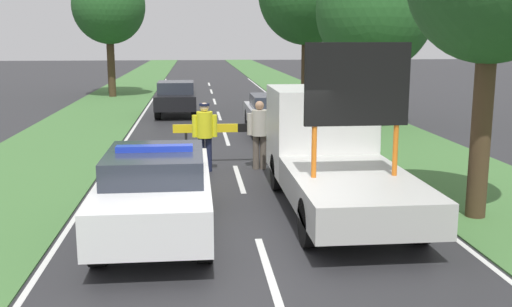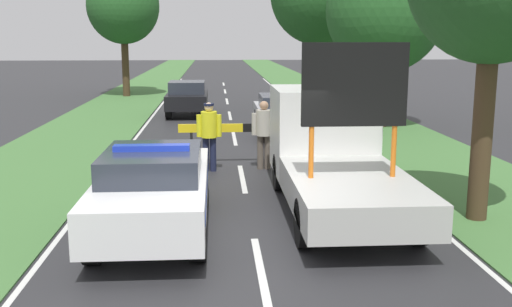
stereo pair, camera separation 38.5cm
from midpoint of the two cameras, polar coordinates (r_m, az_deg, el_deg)
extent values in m
plane|color=#28282B|center=(9.83, -0.62, -9.07)|extent=(160.00, 160.00, 0.00)
cube|color=silver|center=(8.94, -0.05, -11.15)|extent=(0.12, 2.89, 0.01)
cube|color=silver|center=(14.55, -2.39, -2.37)|extent=(0.12, 2.89, 0.01)
cube|color=silver|center=(20.33, -3.40, 1.48)|extent=(0.12, 2.89, 0.01)
cube|color=silver|center=(26.15, -3.96, 3.62)|extent=(0.12, 2.89, 0.01)
cube|color=silver|center=(32.01, -4.32, 4.98)|extent=(0.12, 2.89, 0.01)
cube|color=silver|center=(37.87, -4.57, 5.91)|extent=(0.12, 2.89, 0.01)
cube|color=silver|center=(43.75, -4.75, 6.60)|extent=(0.12, 2.89, 0.01)
cube|color=silver|center=(22.59, -12.15, 2.21)|extent=(0.10, 54.39, 0.01)
cube|color=silver|center=(22.83, 4.78, 2.52)|extent=(0.10, 54.39, 0.01)
cube|color=#427038|center=(29.73, -14.59, 4.21)|extent=(3.84, 120.00, 0.03)
cube|color=#427038|center=(30.03, 6.14, 4.56)|extent=(3.84, 120.00, 0.03)
cube|color=white|center=(10.58, -10.48, -3.76)|extent=(1.83, 4.74, 0.68)
cube|color=#282D38|center=(10.32, -10.65, -0.97)|extent=(1.61, 2.18, 0.43)
cylinder|color=black|center=(12.17, -13.62, -3.59)|extent=(0.24, 0.74, 0.74)
cylinder|color=black|center=(12.05, -6.10, -3.47)|extent=(0.24, 0.74, 0.74)
cylinder|color=black|center=(9.39, -16.01, -8.10)|extent=(0.24, 0.74, 0.74)
cylinder|color=black|center=(9.24, -6.15, -8.04)|extent=(0.24, 0.74, 0.74)
cube|color=#1E38C6|center=(10.27, -10.70, 0.49)|extent=(1.28, 0.24, 0.10)
cube|color=#193399|center=(10.57, -10.48, -3.58)|extent=(1.84, 3.89, 0.10)
cube|color=black|center=(12.94, -9.64, -1.33)|extent=(1.01, 0.08, 0.41)
cube|color=white|center=(13.37, 5.26, 2.25)|extent=(2.12, 2.17, 1.87)
cube|color=#232833|center=(14.36, 4.47, 4.23)|extent=(1.81, 0.04, 0.82)
cube|color=#B2B2AD|center=(10.65, 8.26, -3.67)|extent=(2.12, 3.78, 0.57)
cylinder|color=#D16619|center=(10.34, 4.49, 0.15)|extent=(0.09, 0.09, 0.90)
cylinder|color=#D16619|center=(10.69, 12.13, 0.29)|extent=(0.09, 0.09, 0.90)
cube|color=black|center=(10.34, 8.55, 6.52)|extent=(1.80, 0.12, 1.41)
cylinder|color=black|center=(13.40, 1.23, -1.77)|extent=(0.24, 0.82, 0.82)
cylinder|color=black|center=(13.75, 9.05, -1.57)|extent=(0.24, 0.82, 0.82)
cylinder|color=black|center=(9.83, 3.92, -6.58)|extent=(0.24, 0.82, 0.82)
cylinder|color=black|center=(10.31, 14.36, -6.07)|extent=(0.24, 0.82, 0.82)
cylinder|color=black|center=(16.13, -7.33, 0.44)|extent=(0.07, 0.07, 0.87)
cylinder|color=black|center=(16.28, 2.42, 0.63)|extent=(0.07, 0.07, 0.87)
cube|color=yellow|center=(16.04, -7.59, 2.36)|extent=(0.58, 0.08, 0.22)
cube|color=black|center=(16.03, -5.53, 2.40)|extent=(0.58, 0.08, 0.22)
cube|color=yellow|center=(16.04, -3.47, 2.44)|extent=(0.58, 0.08, 0.22)
cube|color=black|center=(16.07, -1.42, 2.47)|extent=(0.58, 0.08, 0.22)
cube|color=yellow|center=(16.13, 0.62, 2.50)|extent=(0.58, 0.08, 0.22)
cube|color=black|center=(16.20, 2.64, 2.53)|extent=(0.58, 0.08, 0.22)
cylinder|color=#191E38|center=(15.28, -5.92, -0.10)|extent=(0.16, 0.16, 0.88)
cylinder|color=#191E38|center=(15.28, -5.25, -0.09)|extent=(0.16, 0.16, 0.88)
cylinder|color=yellow|center=(15.15, -5.64, 2.75)|extent=(0.40, 0.40, 0.66)
cylinder|color=yellow|center=(15.16, -6.58, 2.61)|extent=(0.13, 0.13, 0.56)
cylinder|color=yellow|center=(15.16, -4.69, 2.65)|extent=(0.13, 0.13, 0.56)
sphere|color=beige|center=(15.10, -5.67, 4.41)|extent=(0.23, 0.23, 0.23)
cylinder|color=#141933|center=(15.09, -5.68, 4.65)|extent=(0.26, 0.26, 0.06)
cylinder|color=brown|center=(15.49, -0.72, 0.11)|extent=(0.17, 0.17, 0.88)
cylinder|color=brown|center=(15.50, -0.04, 0.13)|extent=(0.17, 0.17, 0.88)
cylinder|color=#B2AD9E|center=(15.37, -0.38, 2.95)|extent=(0.40, 0.40, 0.66)
cylinder|color=#B2AD9E|center=(15.35, -1.32, 2.81)|extent=(0.13, 0.13, 0.56)
cylinder|color=#B2AD9E|center=(15.40, 0.55, 2.84)|extent=(0.13, 0.13, 0.56)
sphere|color=#A57A5B|center=(15.31, -0.39, 4.60)|extent=(0.23, 0.23, 0.23)
cube|color=black|center=(13.29, -7.10, -3.71)|extent=(0.48, 0.48, 0.03)
cone|color=orange|center=(13.21, -7.14, -2.33)|extent=(0.41, 0.41, 0.63)
cylinder|color=white|center=(13.20, -7.14, -2.20)|extent=(0.23, 0.23, 0.09)
cube|color=black|center=(16.48, -8.48, -0.85)|extent=(0.38, 0.38, 0.03)
cone|color=orange|center=(16.43, -8.51, 0.06)|extent=(0.33, 0.33, 0.50)
cylinder|color=white|center=(16.42, -8.51, 0.14)|extent=(0.18, 0.18, 0.07)
cube|color=#B2B2B7|center=(21.21, 1.09, 3.65)|extent=(1.71, 4.32, 0.57)
cube|color=#282D38|center=(21.02, 1.14, 4.99)|extent=(1.51, 1.99, 0.45)
cylinder|color=black|center=(22.50, -1.19, 3.35)|extent=(0.24, 0.72, 0.72)
cylinder|color=black|center=(22.66, 2.53, 3.39)|extent=(0.24, 0.72, 0.72)
cylinder|color=black|center=(19.85, -0.56, 2.31)|extent=(0.24, 0.72, 0.72)
cylinder|color=black|center=(20.04, 3.64, 2.37)|extent=(0.24, 0.72, 0.72)
cube|color=black|center=(26.42, -8.02, 5.09)|extent=(1.73, 3.94, 0.61)
cube|color=#282D38|center=(26.25, -8.06, 6.26)|extent=(1.52, 1.81, 0.50)
cylinder|color=black|center=(27.70, -9.45, 4.69)|extent=(0.24, 0.76, 0.76)
cylinder|color=black|center=(27.65, -6.37, 4.76)|extent=(0.24, 0.76, 0.76)
cylinder|color=black|center=(25.28, -9.79, 4.08)|extent=(0.24, 0.76, 0.76)
cylinder|color=black|center=(25.22, -6.41, 4.15)|extent=(0.24, 0.76, 0.76)
cylinder|color=#42301E|center=(11.76, 19.77, 2.04)|extent=(0.37, 0.37, 3.35)
cylinder|color=#42301E|center=(37.66, -13.99, 8.30)|extent=(0.38, 0.38, 3.55)
ellipsoid|color=#2D662D|center=(37.65, -14.20, 12.83)|extent=(3.21, 3.21, 3.37)
cylinder|color=#42301E|center=(35.15, -13.92, 8.14)|extent=(0.40, 0.40, 3.57)
ellipsoid|color=#235623|center=(35.15, -14.17, 13.51)|extent=(4.02, 4.02, 4.23)
cylinder|color=#42301E|center=(28.86, 4.36, 7.96)|extent=(0.42, 0.42, 3.67)
cylinder|color=#42301E|center=(23.16, 10.51, 5.86)|extent=(0.41, 0.41, 2.71)
ellipsoid|color=#235623|center=(23.09, 10.77, 13.27)|extent=(4.36, 4.36, 4.58)
camera|label=1|loc=(0.19, -90.93, -0.18)|focal=42.00mm
camera|label=2|loc=(0.19, 89.07, 0.18)|focal=42.00mm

